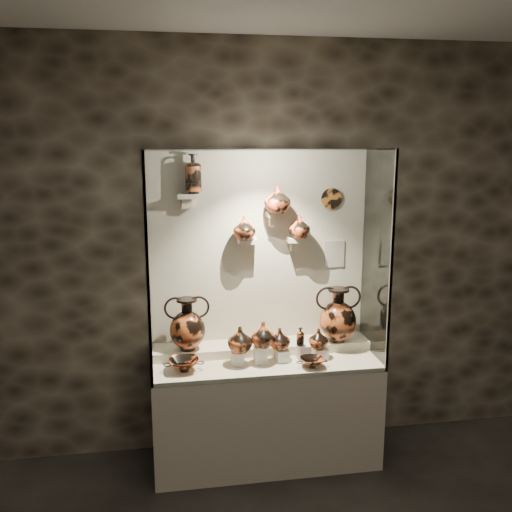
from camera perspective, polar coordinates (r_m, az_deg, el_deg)
The scene contains 35 objects.
wall_back at distance 4.45m, azimuth 0.25°, elevation 0.47°, with size 5.00×0.02×3.20m, color black.
plinth at distance 4.55m, azimuth 0.95°, elevation -15.34°, with size 1.70×0.60×0.80m, color #BFB29A.
front_tier at distance 4.37m, azimuth 0.97°, elevation -10.50°, with size 1.68×0.58×0.03m, color beige.
rear_tier at distance 4.52m, azimuth 0.56°, elevation -9.26°, with size 1.70×0.25×0.10m, color beige.
back_panel at distance 4.44m, azimuth 0.27°, elevation 0.45°, with size 1.70×0.03×1.60m, color #BFB29A.
glass_front at distance 3.85m, azimuth 1.81°, elevation -1.33°, with size 1.70×0.01×1.60m, color white.
glass_left at distance 4.07m, azimuth -10.78°, elevation -0.82°, with size 0.01×0.60×1.60m, color white.
glass_right at distance 4.37m, azimuth 11.98°, elevation -0.00°, with size 0.01×0.60×1.60m, color white.
glass_top at distance 4.04m, azimuth 1.05°, elevation 10.69°, with size 1.70×0.60×0.01m, color white.
frame_post_left at distance 3.79m, azimuth -10.77°, elevation -1.78°, with size 0.02×0.02×1.60m, color gray.
frame_post_right at distance 4.10m, azimuth 13.37°, elevation -0.83°, with size 0.02×0.02×1.60m, color gray.
pedestal_a at distance 4.27m, azimuth -1.85°, elevation -10.13°, with size 0.09×0.09×0.10m, color silver.
pedestal_b at distance 4.29m, azimuth 0.43°, elevation -9.81°, with size 0.09×0.09×0.13m, color silver.
pedestal_c at distance 4.33m, azimuth 2.68°, elevation -9.91°, with size 0.09×0.09×0.09m, color silver.
pedestal_d at distance 4.36m, azimuth 4.77°, elevation -9.57°, with size 0.09×0.09×0.12m, color silver.
pedestal_e at distance 4.40m, azimuth 6.56°, elevation -9.67°, with size 0.09×0.09×0.08m, color silver.
bracket_ul at distance 4.24m, azimuth -6.94°, elevation 5.97°, with size 0.14×0.12×0.04m, color #BFB29A.
bracket_ca at distance 4.33m, azimuth -0.87°, elevation 1.51°, with size 0.14×0.12×0.04m, color #BFB29A.
bracket_cb at distance 4.34m, azimuth 1.74°, elevation 4.19°, with size 0.10×0.12×0.04m, color #BFB29A.
bracket_cc at distance 4.41m, azimuth 4.03°, elevation 1.66°, with size 0.14×0.12×0.04m, color #BFB29A.
amphora_left at distance 4.33m, azimuth -6.89°, elevation -6.76°, with size 0.32×0.32×0.40m, color #AC4B21, non-canonical shape.
amphora_right at distance 4.52m, azimuth 8.18°, elevation -5.82°, with size 0.35×0.35×0.43m, color #AC4B21, non-canonical shape.
jug_a at distance 4.21m, azimuth -1.60°, elevation -8.34°, with size 0.19×0.19×0.19m, color #AC4B21.
jug_b at distance 4.22m, azimuth 0.71°, elevation -7.86°, with size 0.18×0.18×0.19m, color #C64923.
jug_c at distance 4.29m, azimuth 2.37°, elevation -8.28°, with size 0.16×0.16×0.16m, color #AC4B21.
jug_e at distance 4.36m, azimuth 6.25°, elevation -8.20°, with size 0.15×0.15×0.15m, color #AC4B21.
lekythos_small at distance 4.29m, azimuth 4.45°, elevation -7.94°, with size 0.07×0.07×0.16m, color #C64923, non-canonical shape.
kylix_left at distance 4.18m, azimuth -7.22°, elevation -10.63°, with size 0.28×0.24×0.11m, color #C64923, non-canonical shape.
kylix_right at distance 4.24m, azimuth 5.63°, elevation -10.45°, with size 0.22×0.19×0.09m, color #AC4B21, non-canonical shape.
lekythos_tall at distance 4.21m, azimuth -6.30°, elevation 8.44°, with size 0.13×0.13×0.33m, color #AC4B21, non-canonical shape.
ovoid_vase_a at distance 4.28m, azimuth -1.17°, elevation 2.82°, with size 0.17×0.17×0.18m, color #C64923.
ovoid_vase_b at distance 4.28m, azimuth 2.15°, elevation 5.72°, with size 0.20×0.20×0.21m, color #C64923.
ovoid_vase_c at distance 4.36m, azimuth 4.36°, elevation 2.94°, with size 0.17×0.17×0.17m, color #C64923.
wall_plate at distance 4.48m, azimuth 7.55°, elevation 5.72°, with size 0.16×0.16×0.02m, color #AE6222.
info_placard at distance 4.57m, azimuth 7.84°, elevation 0.20°, with size 0.16×0.01×0.21m, color beige.
Camera 1 is at (-0.74, -1.79, 2.49)m, focal length 40.00 mm.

